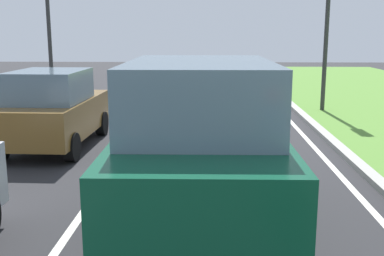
# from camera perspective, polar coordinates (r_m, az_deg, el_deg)

# --- Properties ---
(ground_plane) EXTENTS (60.00, 60.00, 0.00)m
(ground_plane) POSITION_cam_1_polar(r_m,az_deg,el_deg) (11.35, -3.83, -1.70)
(ground_plane) COLOR #262628
(lane_line_center) EXTENTS (0.12, 32.00, 0.01)m
(lane_line_center) POSITION_cam_1_polar(r_m,az_deg,el_deg) (11.44, -7.32, -1.65)
(lane_line_center) COLOR silver
(lane_line_center) RESTS_ON ground
(lane_line_right_edge) EXTENTS (0.12, 32.00, 0.01)m
(lane_line_right_edge) POSITION_cam_1_polar(r_m,az_deg,el_deg) (11.56, 14.23, -1.78)
(lane_line_right_edge) COLOR silver
(lane_line_right_edge) RESTS_ON ground
(curb_right) EXTENTS (0.24, 48.00, 0.12)m
(curb_right) POSITION_cam_1_polar(r_m,az_deg,el_deg) (11.66, 16.64, -1.51)
(curb_right) COLOR #9E9B93
(curb_right) RESTS_ON ground
(car_suv_ahead) EXTENTS (2.02, 4.52, 2.28)m
(car_suv_ahead) POSITION_cam_1_polar(r_m,az_deg,el_deg) (5.93, 0.97, -2.56)
(car_suv_ahead) COLOR #0C472D
(car_suv_ahead) RESTS_ON ground
(car_hatchback_far) EXTENTS (1.79, 3.73, 1.78)m
(car_hatchback_far) POSITION_cam_1_polar(r_m,az_deg,el_deg) (11.12, -16.49, 2.20)
(car_hatchback_far) COLOR brown
(car_hatchback_far) RESTS_ON ground
(traffic_light_near_right) EXTENTS (0.32, 0.50, 5.28)m
(traffic_light_near_right) POSITION_cam_1_polar(r_m,az_deg,el_deg) (15.90, 16.36, 14.38)
(traffic_light_near_right) COLOR #2D2D2D
(traffic_light_near_right) RESTS_ON ground
(traffic_light_overhead_left) EXTENTS (0.32, 0.50, 5.22)m
(traffic_light_overhead_left) POSITION_cam_1_polar(r_m,az_deg,el_deg) (17.77, -17.32, 14.13)
(traffic_light_overhead_left) COLOR #2D2D2D
(traffic_light_overhead_left) RESTS_ON ground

